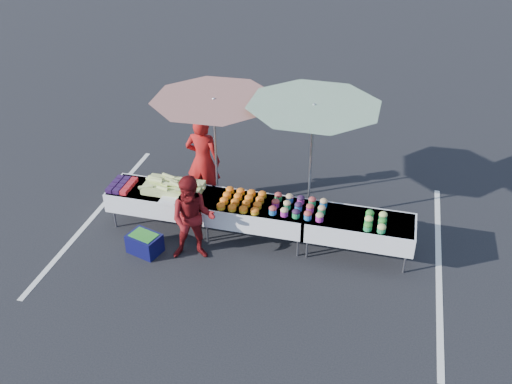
% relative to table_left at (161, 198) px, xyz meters
% --- Properties ---
extents(ground, '(80.00, 80.00, 0.00)m').
position_rel_table_left_xyz_m(ground, '(1.80, 0.00, -0.58)').
color(ground, black).
extents(stripe_left, '(0.10, 5.00, 0.00)m').
position_rel_table_left_xyz_m(stripe_left, '(-1.40, 0.00, -0.58)').
color(stripe_left, silver).
rests_on(stripe_left, ground).
extents(stripe_right, '(0.10, 5.00, 0.00)m').
position_rel_table_left_xyz_m(stripe_right, '(5.00, 0.00, -0.58)').
color(stripe_right, silver).
rests_on(stripe_right, ground).
extents(table_left, '(1.86, 0.81, 0.75)m').
position_rel_table_left_xyz_m(table_left, '(0.00, 0.00, 0.00)').
color(table_left, white).
rests_on(table_left, ground).
extents(table_center, '(1.86, 0.81, 0.75)m').
position_rel_table_left_xyz_m(table_center, '(1.80, 0.00, 0.00)').
color(table_center, white).
rests_on(table_center, ground).
extents(table_right, '(1.86, 0.81, 0.75)m').
position_rel_table_left_xyz_m(table_right, '(3.60, 0.00, 0.00)').
color(table_right, white).
rests_on(table_right, ground).
extents(berry_punnets, '(0.40, 0.54, 0.08)m').
position_rel_table_left_xyz_m(berry_punnets, '(-0.71, -0.06, 0.21)').
color(berry_punnets, black).
rests_on(berry_punnets, table_left).
extents(corn_pile, '(1.16, 0.57, 0.26)m').
position_rel_table_left_xyz_m(corn_pile, '(0.25, 0.04, 0.26)').
color(corn_pile, '#B0BC60').
rests_on(corn_pile, table_left).
extents(plastic_bags, '(0.30, 0.25, 0.05)m').
position_rel_table_left_xyz_m(plastic_bags, '(0.30, -0.30, 0.19)').
color(plastic_bags, white).
rests_on(plastic_bags, table_left).
extents(carrot_bowls, '(0.75, 0.69, 0.11)m').
position_rel_table_left_xyz_m(carrot_bowls, '(1.55, -0.01, 0.22)').
color(carrot_bowls, orange).
rests_on(carrot_bowls, table_center).
extents(potato_cups, '(0.94, 0.58, 0.16)m').
position_rel_table_left_xyz_m(potato_cups, '(2.55, 0.00, 0.25)').
color(potato_cups, '#2364A4').
rests_on(potato_cups, table_right).
extents(bean_baskets, '(0.36, 0.50, 0.15)m').
position_rel_table_left_xyz_m(bean_baskets, '(3.86, -0.10, 0.24)').
color(bean_baskets, '#238E4B').
rests_on(bean_baskets, table_right).
extents(vendor, '(0.68, 0.45, 1.85)m').
position_rel_table_left_xyz_m(vendor, '(0.51, 0.94, 0.34)').
color(vendor, '#A81413').
rests_on(vendor, ground).
extents(customer, '(0.89, 0.77, 1.57)m').
position_rel_table_left_xyz_m(customer, '(0.90, -0.75, 0.20)').
color(customer, maroon).
rests_on(customer, ground).
extents(umbrella_left, '(2.90, 2.90, 2.31)m').
position_rel_table_left_xyz_m(umbrella_left, '(0.83, 0.80, 1.51)').
color(umbrella_left, black).
rests_on(umbrella_left, ground).
extents(umbrella_right, '(3.08, 3.08, 2.40)m').
position_rel_table_left_xyz_m(umbrella_right, '(2.60, 0.80, 1.59)').
color(umbrella_right, black).
rests_on(umbrella_right, ground).
extents(storage_bin, '(0.64, 0.54, 0.36)m').
position_rel_table_left_xyz_m(storage_bin, '(0.01, -0.85, -0.40)').
color(storage_bin, '#0C0C3C').
rests_on(storage_bin, ground).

